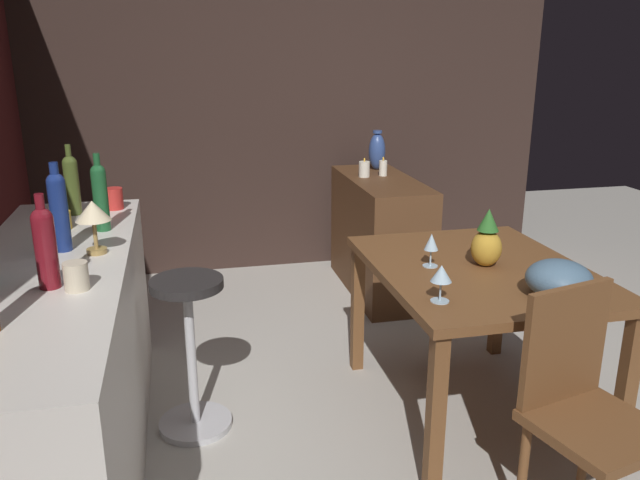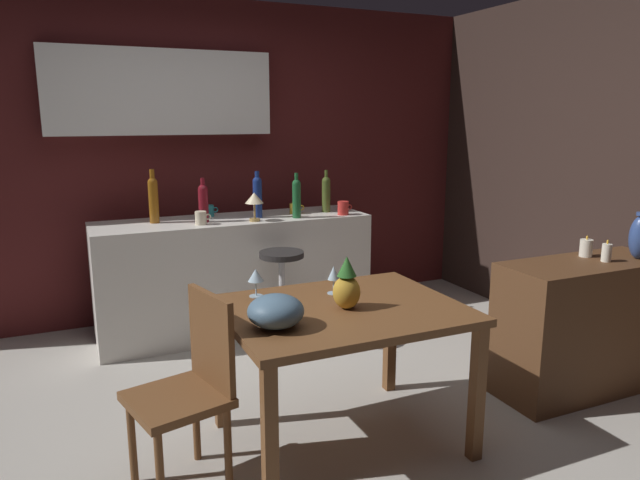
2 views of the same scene
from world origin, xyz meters
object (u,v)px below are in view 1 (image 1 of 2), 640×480
object	(u,v)px
wine_bottle_olive	(72,182)
fruit_bowl	(559,279)
cup_red	(114,199)
counter_lamp	(93,214)
dining_table	(478,285)
sideboard_cabinet	(380,236)
wine_glass_left	(441,275)
wine_glass_right	(431,243)
wine_bottle_ruby	(45,244)
pillar_candle_short	(364,169)
bar_stool	(191,351)
vase_ceramic_blue	(377,151)
cup_mustard	(61,220)
wine_bottle_cobalt	(59,208)
chair_near_window	(584,406)
wine_bottle_green	(100,194)
pineapple_centerpiece	(487,242)
pillar_candle_tall	(383,168)
cup_cream	(76,276)

from	to	relation	value
wine_bottle_olive	fruit_bowl	bearing A→B (deg)	-120.40
cup_red	counter_lamp	xyz separation A→B (m)	(-0.74, 0.01, 0.11)
dining_table	sideboard_cabinet	xyz separation A→B (m)	(1.62, -0.06, -0.24)
wine_glass_left	wine_glass_right	size ratio (longest dim) A/B	0.97
wine_bottle_ruby	pillar_candle_short	world-z (taller)	wine_bottle_ruby
bar_stool	vase_ceramic_blue	world-z (taller)	vase_ceramic_blue
cup_red	bar_stool	bearing A→B (deg)	-153.20
wine_bottle_olive	cup_mustard	distance (m)	0.29
cup_red	wine_bottle_cobalt	bearing A→B (deg)	167.45
chair_near_window	pillar_candle_short	world-z (taller)	pillar_candle_short
cup_mustard	counter_lamp	distance (m)	0.46
wine_bottle_green	vase_ceramic_blue	size ratio (longest dim) A/B	1.21
wine_glass_left	wine_bottle_green	distance (m)	1.53
wine_glass_left	wine_bottle_green	bearing A→B (deg)	59.98
pillar_candle_short	pineapple_centerpiece	bearing A→B (deg)	-177.63
bar_stool	wine_bottle_green	world-z (taller)	wine_bottle_green
wine_bottle_green	pillar_candle_tall	xyz separation A→B (m)	(1.29, -1.75, -0.19)
chair_near_window	vase_ceramic_blue	bearing A→B (deg)	-2.03
pillar_candle_short	sideboard_cabinet	bearing A→B (deg)	-128.68
sideboard_cabinet	wine_bottle_green	distance (m)	2.19
pineapple_centerpiece	fruit_bowl	xyz separation A→B (m)	(-0.41, -0.11, -0.04)
pillar_candle_short	vase_ceramic_blue	world-z (taller)	vase_ceramic_blue
wine_bottle_green	counter_lamp	size ratio (longest dim) A/B	1.61
chair_near_window	wine_glass_right	distance (m)	0.94
wine_bottle_green	cup_red	world-z (taller)	wine_bottle_green
wine_glass_left	wine_glass_right	world-z (taller)	wine_glass_right
wine_glass_left	fruit_bowl	bearing A→B (deg)	-97.12
vase_ceramic_blue	wine_bottle_ruby	bearing A→B (deg)	139.79
wine_bottle_green	cup_red	size ratio (longest dim) A/B	2.83
wine_glass_left	wine_glass_right	xyz separation A→B (m)	(0.40, -0.12, -0.00)
pineapple_centerpiece	pillar_candle_short	xyz separation A→B (m)	(1.69, 0.07, 0.02)
chair_near_window	vase_ceramic_blue	xyz separation A→B (m)	(2.72, -0.10, 0.47)
bar_stool	fruit_bowl	xyz separation A→B (m)	(-0.56, -1.43, 0.43)
wine_bottle_green	cup_red	bearing A→B (deg)	-2.69
dining_table	wine_glass_left	distance (m)	0.52
dining_table	wine_bottle_green	world-z (taller)	wine_bottle_green
wine_bottle_cobalt	counter_lamp	distance (m)	0.15
chair_near_window	wine_glass_right	xyz separation A→B (m)	(0.83, 0.25, 0.36)
dining_table	cup_red	bearing A→B (deg)	63.59
wine_bottle_ruby	wine_bottle_cobalt	bearing A→B (deg)	2.72
bar_stool	vase_ceramic_blue	size ratio (longest dim) A/B	2.54
cup_cream	vase_ceramic_blue	size ratio (longest dim) A/B	0.41
chair_near_window	pineapple_centerpiece	distance (m)	0.86
chair_near_window	wine_bottle_ruby	distance (m)	1.94
chair_near_window	wine_glass_left	xyz separation A→B (m)	(0.43, 0.37, 0.36)
wine_glass_right	pillar_candle_short	size ratio (longest dim) A/B	1.15
dining_table	wine_glass_left	world-z (taller)	wine_glass_left
pineapple_centerpiece	cup_red	bearing A→B (deg)	64.23
counter_lamp	vase_ceramic_blue	bearing A→B (deg)	-43.37
wine_glass_left	wine_bottle_ruby	world-z (taller)	wine_bottle_ruby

